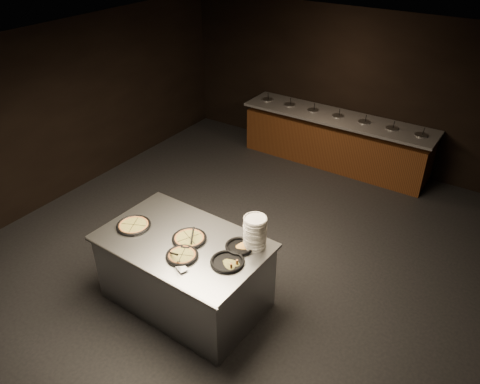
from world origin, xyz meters
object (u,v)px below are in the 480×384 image
(pan_veggie_whole, at_px, (134,225))
(plate_stack, at_px, (255,232))
(serving_counter, at_px, (185,273))
(pan_cheese_whole, at_px, (189,238))

(pan_veggie_whole, bearing_deg, plate_stack, 19.29)
(serving_counter, relative_size, plate_stack, 5.21)
(serving_counter, xyz_separation_m, pan_veggie_whole, (-0.69, -0.12, 0.53))
(plate_stack, xyz_separation_m, pan_cheese_whole, (-0.72, -0.34, -0.18))
(plate_stack, bearing_deg, serving_counter, -153.17)
(serving_counter, xyz_separation_m, pan_cheese_whole, (0.06, 0.06, 0.53))
(pan_veggie_whole, relative_size, pan_cheese_whole, 1.03)
(pan_veggie_whole, height_order, pan_cheese_whole, same)
(plate_stack, distance_m, pan_cheese_whole, 0.81)
(serving_counter, distance_m, pan_cheese_whole, 0.54)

